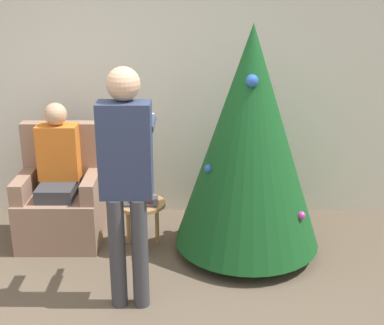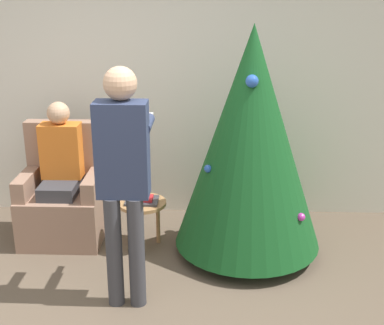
% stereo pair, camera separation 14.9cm
% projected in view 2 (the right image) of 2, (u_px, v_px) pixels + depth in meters
% --- Properties ---
extents(wall_back, '(8.00, 0.06, 2.70)m').
position_uv_depth(wall_back, '(136.00, 82.00, 5.22)').
color(wall_back, silver).
rests_on(wall_back, ground_plane).
extents(christmas_tree, '(1.26, 1.26, 1.98)m').
position_uv_depth(christmas_tree, '(250.00, 139.00, 4.44)').
color(christmas_tree, brown).
rests_on(christmas_tree, ground_plane).
extents(armchair, '(0.73, 0.64, 1.07)m').
position_uv_depth(armchair, '(64.00, 200.00, 4.94)').
color(armchair, '#93705B').
rests_on(armchair, ground_plane).
extents(person_seated, '(0.36, 0.46, 1.28)m').
position_uv_depth(person_seated, '(60.00, 166.00, 4.80)').
color(person_seated, '#38383D').
rests_on(person_seated, ground_plane).
extents(person_standing, '(0.39, 0.57, 1.76)m').
position_uv_depth(person_standing, '(123.00, 169.00, 3.73)').
color(person_standing, '#38383D').
rests_on(person_standing, ground_plane).
extents(side_stool, '(0.43, 0.43, 0.44)m').
position_uv_depth(side_stool, '(142.00, 208.00, 4.74)').
color(side_stool, '#A37547').
rests_on(side_stool, ground_plane).
extents(laptop, '(0.29, 0.23, 0.02)m').
position_uv_depth(laptop, '(142.00, 201.00, 4.72)').
color(laptop, '#38383D').
rests_on(laptop, side_stool).
extents(book, '(0.19, 0.14, 0.02)m').
position_uv_depth(book, '(142.00, 198.00, 4.71)').
color(book, '#B21E23').
rests_on(book, laptop).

